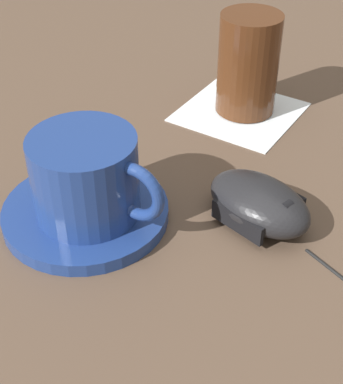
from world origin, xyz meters
name	(u,v)px	position (x,y,z in m)	size (l,w,h in m)	color
ground_plane	(233,196)	(0.00, 0.00, 0.00)	(3.00, 3.00, 0.00)	brown
saucer	(86,212)	(0.12, -0.06, 0.01)	(0.14, 0.14, 0.01)	navy
coffee_cup	(87,177)	(0.12, -0.06, 0.05)	(0.09, 0.12, 0.07)	navy
computer_mouse	(259,203)	(0.01, 0.04, 0.02)	(0.07, 0.10, 0.04)	black
napkin_under_glass	(240,111)	(-0.11, -0.10, 0.00)	(0.12, 0.12, 0.00)	white
drinking_glass	(248,64)	(-0.12, -0.10, 0.06)	(0.07, 0.07, 0.11)	#4C2814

